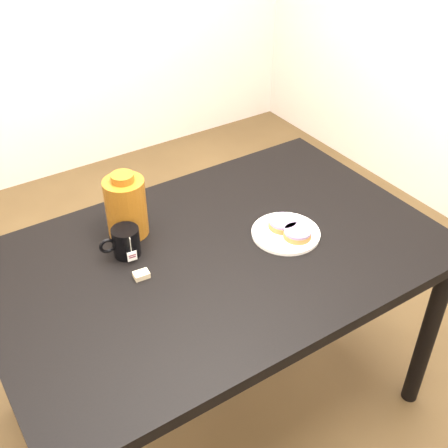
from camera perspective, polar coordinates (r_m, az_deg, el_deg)
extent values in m
plane|color=brown|center=(2.29, -0.56, -17.51)|extent=(4.00, 4.00, 0.00)
cube|color=black|center=(1.76, -0.70, -3.33)|extent=(1.40, 0.90, 0.04)
cylinder|color=black|center=(2.16, 20.03, -10.43)|extent=(0.06, 0.06, 0.71)
cylinder|color=black|center=(2.15, -21.47, -11.22)|extent=(0.06, 0.06, 0.71)
cylinder|color=black|center=(2.54, 6.83, -0.09)|extent=(0.06, 0.06, 0.71)
cylinder|color=white|center=(1.82, 6.29, -0.94)|extent=(0.22, 0.22, 0.01)
torus|color=white|center=(1.82, 6.30, -0.79)|extent=(0.22, 0.22, 0.01)
cylinder|color=brown|center=(1.83, 5.99, -0.04)|extent=(0.10, 0.10, 0.02)
cylinder|color=gray|center=(1.83, 6.02, 0.30)|extent=(0.09, 0.09, 0.01)
cylinder|color=brown|center=(1.80, 7.45, -1.07)|extent=(0.13, 0.13, 0.02)
cylinder|color=gray|center=(1.79, 7.49, -0.72)|extent=(0.12, 0.12, 0.01)
cylinder|color=black|center=(1.73, -9.91, -1.78)|extent=(0.09, 0.09, 0.09)
cylinder|color=black|center=(1.71, -10.04, -0.75)|extent=(0.07, 0.07, 0.00)
torus|color=black|center=(1.72, -11.75, -2.19)|extent=(0.05, 0.02, 0.05)
cylinder|color=beige|center=(1.69, -9.47, -2.09)|extent=(0.00, 0.00, 0.05)
cube|color=white|center=(1.71, -9.33, -3.21)|extent=(0.03, 0.01, 0.03)
cube|color=#C6B793|center=(1.67, -8.38, -5.13)|extent=(0.05, 0.04, 0.02)
cylinder|color=#61330C|center=(1.80, -9.91, 1.67)|extent=(0.14, 0.14, 0.20)
cylinder|color=#61330C|center=(1.74, -10.28, 4.65)|extent=(0.07, 0.07, 0.02)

